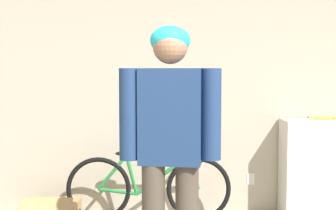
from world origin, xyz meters
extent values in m
cube|color=#B7AD99|center=(0.00, 2.72, 1.30)|extent=(8.00, 0.06, 2.60)
cube|color=white|center=(0.55, 2.69, 0.35)|extent=(0.08, 0.01, 0.12)
cube|color=beige|center=(1.33, 2.49, 0.50)|extent=(0.99, 0.37, 1.00)
cube|color=navy|center=(-0.31, 0.94, 1.19)|extent=(0.44, 0.24, 0.65)
cylinder|color=navy|center=(-0.58, 0.94, 1.20)|extent=(0.13, 0.13, 0.61)
cylinder|color=navy|center=(-0.03, 0.94, 1.20)|extent=(0.13, 0.13, 0.61)
sphere|color=#A37556|center=(-0.31, 0.94, 1.65)|extent=(0.23, 0.23, 0.23)
ellipsoid|color=#23B7CC|center=(-0.31, 0.96, 1.69)|extent=(0.27, 0.25, 0.20)
torus|color=black|center=(-1.01, 2.38, 0.32)|extent=(0.64, 0.05, 0.64)
torus|color=black|center=(-0.02, 2.39, 0.32)|extent=(0.64, 0.05, 0.64)
cylinder|color=#237A38|center=(-0.82, 2.38, 0.30)|extent=(0.38, 0.04, 0.08)
cylinder|color=#237A38|center=(-0.87, 2.38, 0.49)|extent=(0.30, 0.04, 0.36)
cylinder|color=#237A38|center=(-0.68, 2.38, 0.46)|extent=(0.13, 0.04, 0.39)
cylinder|color=#237A38|center=(-0.39, 2.38, 0.46)|extent=(0.52, 0.05, 0.40)
cylinder|color=#237A38|center=(-0.44, 2.38, 0.65)|extent=(0.60, 0.04, 0.05)
cylinder|color=#237A38|center=(-0.08, 2.39, 0.48)|extent=(0.15, 0.04, 0.33)
cylinder|color=#237A38|center=(-0.12, 2.38, 0.67)|extent=(0.07, 0.03, 0.08)
cylinder|color=#237A38|center=(-0.10, 2.39, 0.70)|extent=(0.03, 0.46, 0.02)
ellipsoid|color=black|center=(-0.73, 2.38, 0.68)|extent=(0.22, 0.08, 0.05)
ellipsoid|color=#EAD64C|center=(1.25, 2.51, 1.02)|extent=(0.15, 0.04, 0.04)
ellipsoid|color=#EAD64C|center=(1.16, 2.53, 1.02)|extent=(0.14, 0.09, 0.04)
ellipsoid|color=#EAD64C|center=(1.35, 2.53, 1.02)|extent=(0.14, 0.09, 0.04)
sphere|color=brown|center=(1.10, 2.54, 1.02)|extent=(0.02, 0.02, 0.02)
cube|color=tan|center=(-1.46, 2.07, 0.21)|extent=(0.49, 0.15, 0.19)
camera|label=1|loc=(-0.32, -2.18, 1.49)|focal=50.00mm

